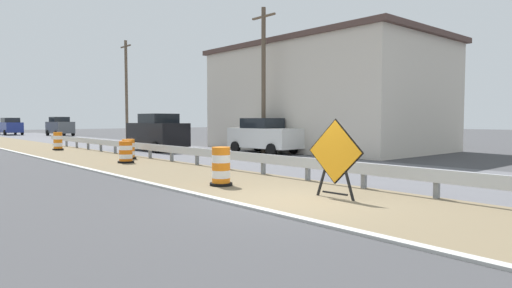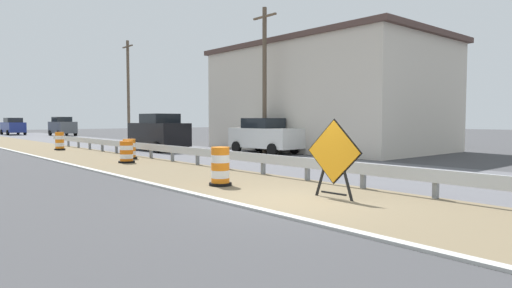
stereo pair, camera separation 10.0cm
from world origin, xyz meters
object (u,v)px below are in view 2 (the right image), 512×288
at_px(traffic_barrel_mid, 129,150).
at_px(car_lead_near_lane, 13,126).
at_px(car_trailing_near_lane, 265,136).
at_px(warning_sign_diamond, 334,155).
at_px(traffic_barrel_close, 127,153).
at_px(utility_pole_near, 265,78).
at_px(traffic_barrel_far, 60,142).
at_px(traffic_barrel_nearest, 220,168).
at_px(utility_pole_mid, 128,89).
at_px(car_mid_far_lane, 62,126).
at_px(car_lead_far_lane, 159,132).

height_order(traffic_barrel_mid, car_lead_near_lane, car_lead_near_lane).
bearing_deg(car_trailing_near_lane, car_lead_near_lane, -176.57).
bearing_deg(warning_sign_diamond, traffic_barrel_close, -92.13).
height_order(car_lead_near_lane, utility_pole_near, utility_pole_near).
xyz_separation_m(traffic_barrel_far, car_lead_near_lane, (3.94, 31.59, 0.54)).
relative_size(warning_sign_diamond, traffic_barrel_close, 2.02).
relative_size(traffic_barrel_nearest, car_trailing_near_lane, 0.25).
distance_m(warning_sign_diamond, utility_pole_mid, 30.18).
xyz_separation_m(car_mid_far_lane, utility_pole_near, (0.31, -34.65, 3.10)).
bearing_deg(utility_pole_near, car_lead_far_lane, 122.39).
relative_size(warning_sign_diamond, car_mid_far_lane, 0.44).
bearing_deg(car_trailing_near_lane, traffic_barrel_close, -91.82).
bearing_deg(traffic_barrel_mid, warning_sign_diamond, -93.55).
height_order(car_lead_near_lane, car_mid_far_lane, car_mid_far_lane).
xyz_separation_m(warning_sign_diamond, car_lead_far_lane, (4.52, 17.06, 0.07)).
distance_m(traffic_barrel_nearest, traffic_barrel_far, 18.32).
bearing_deg(traffic_barrel_nearest, warning_sign_diamond, -76.04).
bearing_deg(traffic_barrel_far, car_trailing_near_lane, -52.72).
bearing_deg(car_lead_near_lane, car_lead_far_lane, 179.50).
bearing_deg(car_lead_far_lane, traffic_barrel_far, 42.46).
xyz_separation_m(car_lead_near_lane, car_trailing_near_lane, (3.92, -41.90, -0.06)).
relative_size(car_trailing_near_lane, utility_pole_near, 0.55).
bearing_deg(car_mid_far_lane, car_trailing_near_lane, -1.35).
height_order(traffic_barrel_nearest, car_lead_near_lane, car_lead_near_lane).
xyz_separation_m(traffic_barrel_nearest, car_lead_near_lane, (5.00, 49.88, 0.54)).
relative_size(traffic_barrel_mid, car_lead_far_lane, 0.21).
xyz_separation_m(traffic_barrel_nearest, traffic_barrel_far, (1.06, 18.29, 0.00)).
height_order(traffic_barrel_nearest, car_lead_far_lane, car_lead_far_lane).
relative_size(traffic_barrel_far, utility_pole_mid, 0.13).
distance_m(car_lead_far_lane, utility_pole_mid, 12.79).
distance_m(car_lead_near_lane, car_lead_far_lane, 36.24).
xyz_separation_m(traffic_barrel_mid, utility_pole_mid, (7.23, 15.84, 4.04)).
relative_size(warning_sign_diamond, traffic_barrel_mid, 2.02).
height_order(utility_pole_near, utility_pole_mid, utility_pole_mid).
bearing_deg(warning_sign_diamond, car_lead_near_lane, -97.01).
bearing_deg(traffic_barrel_far, traffic_barrel_nearest, -93.31).
xyz_separation_m(traffic_barrel_mid, car_lead_far_lane, (3.71, 4.00, 0.69)).
bearing_deg(traffic_barrel_nearest, traffic_barrel_far, 86.69).
height_order(traffic_barrel_close, car_trailing_near_lane, car_trailing_near_lane).
relative_size(car_lead_near_lane, car_trailing_near_lane, 1.09).
height_order(car_trailing_near_lane, utility_pole_near, utility_pole_near).
bearing_deg(warning_sign_diamond, traffic_barrel_nearest, -78.60).
relative_size(traffic_barrel_close, utility_pole_near, 0.12).
relative_size(traffic_barrel_far, car_lead_far_lane, 0.24).
height_order(car_lead_near_lane, car_trailing_near_lane, car_lead_near_lane).
relative_size(traffic_barrel_close, car_lead_far_lane, 0.21).
bearing_deg(car_trailing_near_lane, traffic_barrel_mid, -104.81).
distance_m(traffic_barrel_mid, car_lead_far_lane, 5.50).
relative_size(warning_sign_diamond, car_lead_near_lane, 0.40).
bearing_deg(traffic_barrel_close, warning_sign_diamond, -89.57).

